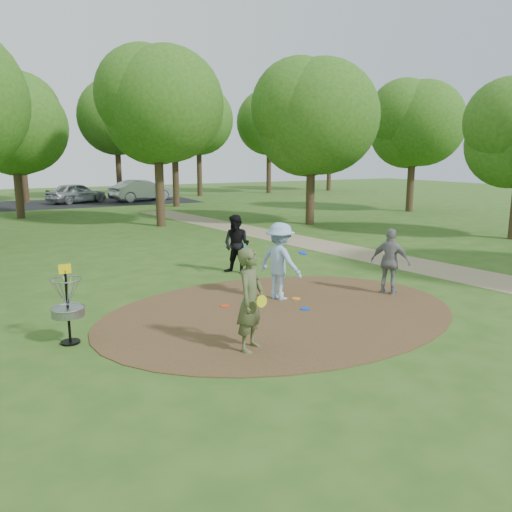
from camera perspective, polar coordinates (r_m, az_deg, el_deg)
name	(u,v)px	position (r m, az deg, el deg)	size (l,w,h in m)	color
ground	(281,313)	(11.41, 2.88, -6.48)	(100.00, 100.00, 0.00)	#2D5119
dirt_clearing	(281,312)	(11.40, 2.88, -6.43)	(8.40, 8.40, 0.02)	#47301C
footpath	(421,266)	(16.94, 18.38, -1.08)	(2.00, 40.00, 0.01)	#8C7A5B
parking_lot	(100,202)	(40.16, -17.37, 5.92)	(14.00, 8.00, 0.01)	black
player_observer_with_disc	(251,300)	(9.01, -0.63, -5.04)	(0.83, 0.79, 1.90)	#4D5732
player_throwing_with_disc	(280,261)	(12.22, 2.76, -0.62)	(1.32, 1.40, 1.91)	#93B8DC
player_walking_with_disc	(237,245)	(14.92, -2.22, 1.32)	(1.05, 1.09, 1.78)	black
player_waiting_with_disc	(390,262)	(13.11, 15.10, -0.64)	(0.86, 1.07, 1.70)	gray
disc_ground_cyan	(246,302)	(12.11, -1.18, -5.25)	(0.22, 0.22, 0.02)	#16ACB5
disc_ground_blue	(305,309)	(11.62, 5.65, -6.03)	(0.22, 0.22, 0.02)	blue
disc_ground_red	(225,306)	(11.81, -3.55, -5.71)	(0.22, 0.22, 0.02)	red
car_left	(77,193)	(39.81, -19.81, 6.79)	(1.77, 4.39, 1.50)	#B1B3B9
car_right	(142,190)	(40.25, -12.87, 7.33)	(1.73, 4.97, 1.64)	#ABAEB3
disc_ground_orange	(296,299)	(12.41, 4.61, -4.87)	(0.22, 0.22, 0.02)	orange
disc_golf_basket	(67,299)	(9.99, -20.78, -4.61)	(0.63, 0.63, 1.54)	black
tree_ring	(217,112)	(20.64, -4.52, 16.08)	(36.68, 44.93, 8.71)	#332316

